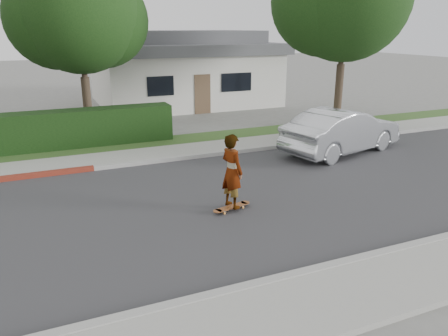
# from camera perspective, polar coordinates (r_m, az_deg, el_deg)

# --- Properties ---
(ground) EXTENTS (120.00, 120.00, 0.00)m
(ground) POSITION_cam_1_polar(r_m,az_deg,el_deg) (11.05, -19.02, -7.06)
(ground) COLOR slate
(ground) RESTS_ON ground
(road) EXTENTS (60.00, 8.00, 0.01)m
(road) POSITION_cam_1_polar(r_m,az_deg,el_deg) (11.05, -19.02, -7.04)
(road) COLOR #2D2D30
(road) RESTS_ON ground
(curb_near) EXTENTS (60.00, 0.20, 0.15)m
(curb_near) POSITION_cam_1_polar(r_m,az_deg,el_deg) (7.46, -16.09, -19.15)
(curb_near) COLOR #9E9E99
(curb_near) RESTS_ON ground
(curb_far) EXTENTS (60.00, 0.20, 0.15)m
(curb_far) POSITION_cam_1_polar(r_m,az_deg,el_deg) (14.87, -20.46, -0.50)
(curb_far) COLOR #9E9E99
(curb_far) RESTS_ON ground
(sidewalk_far) EXTENTS (60.00, 1.60, 0.12)m
(sidewalk_far) POSITION_cam_1_polar(r_m,az_deg,el_deg) (15.74, -20.67, 0.40)
(sidewalk_far) COLOR gray
(sidewalk_far) RESTS_ON ground
(planting_strip) EXTENTS (60.00, 1.60, 0.10)m
(planting_strip) POSITION_cam_1_polar(r_m,az_deg,el_deg) (17.28, -21.00, 1.83)
(planting_strip) COLOR #2D4C1E
(planting_strip) RESTS_ON ground
(tree_center) EXTENTS (5.66, 4.84, 7.44)m
(tree_center) POSITION_cam_1_polar(r_m,az_deg,el_deg) (19.38, -18.53, 18.29)
(tree_center) COLOR #33261C
(tree_center) RESTS_ON ground
(tree_right) EXTENTS (6.32, 5.60, 8.56)m
(tree_right) POSITION_cam_1_polar(r_m,az_deg,el_deg) (21.22, 15.28, 20.41)
(tree_right) COLOR #33261C
(tree_right) RESTS_ON ground
(house) EXTENTS (10.60, 8.60, 4.30)m
(house) POSITION_cam_1_polar(r_m,az_deg,el_deg) (27.53, -5.48, 12.86)
(house) COLOR beige
(house) RESTS_ON ground
(skateboard) EXTENTS (1.15, 0.50, 0.11)m
(skateboard) POSITION_cam_1_polar(r_m,az_deg,el_deg) (11.21, 1.02, -5.11)
(skateboard) COLOR orange
(skateboard) RESTS_ON ground
(skateboarder) EXTENTS (0.63, 0.79, 1.90)m
(skateboarder) POSITION_cam_1_polar(r_m,az_deg,el_deg) (10.87, 1.04, -0.42)
(skateboarder) COLOR white
(skateboarder) RESTS_ON skateboard
(car_silver) EXTENTS (5.30, 2.94, 1.65)m
(car_silver) POSITION_cam_1_polar(r_m,az_deg,el_deg) (16.78, 15.17, 4.70)
(car_silver) COLOR silver
(car_silver) RESTS_ON ground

